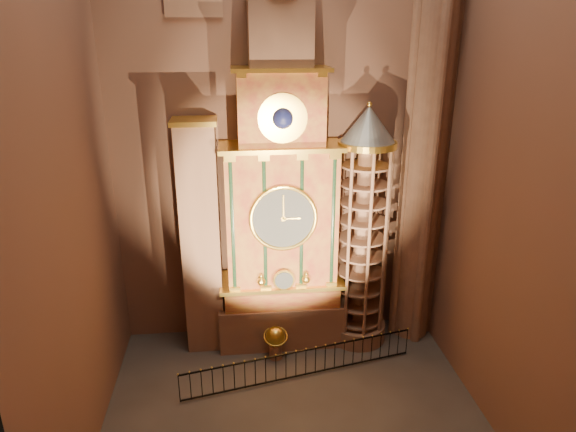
{
  "coord_description": "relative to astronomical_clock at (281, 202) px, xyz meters",
  "views": [
    {
      "loc": [
        -1.9,
        -15.31,
        13.52
      ],
      "look_at": [
        0.08,
        3.0,
        6.76
      ],
      "focal_mm": 32.0,
      "sensor_mm": 36.0,
      "label": 1
    }
  ],
  "objects": [
    {
      "name": "floor",
      "position": [
        0.0,
        -4.96,
        -6.68
      ],
      "size": [
        14.0,
        14.0,
        0.0
      ],
      "primitive_type": "plane",
      "color": "#383330",
      "rests_on": "ground"
    },
    {
      "name": "wall_back",
      "position": [
        0.0,
        1.04,
        4.32
      ],
      "size": [
        22.0,
        0.0,
        22.0
      ],
      "primitive_type": "plane",
      "rotation": [
        1.57,
        0.0,
        0.0
      ],
      "color": "brown",
      "rests_on": "floor"
    },
    {
      "name": "wall_left",
      "position": [
        -7.0,
        -4.96,
        4.32
      ],
      "size": [
        0.0,
        22.0,
        22.0
      ],
      "primitive_type": "plane",
      "rotation": [
        1.57,
        0.0,
        1.57
      ],
      "color": "brown",
      "rests_on": "floor"
    },
    {
      "name": "wall_right",
      "position": [
        7.0,
        -4.96,
        4.32
      ],
      "size": [
        0.0,
        22.0,
        22.0
      ],
      "primitive_type": "plane",
      "rotation": [
        1.57,
        0.0,
        -1.57
      ],
      "color": "brown",
      "rests_on": "floor"
    },
    {
      "name": "astronomical_clock",
      "position": [
        0.0,
        0.0,
        0.0
      ],
      "size": [
        5.6,
        2.41,
        16.7
      ],
      "color": "#8C634C",
      "rests_on": "floor"
    },
    {
      "name": "portrait_tower",
      "position": [
        -3.4,
        0.02,
        -1.53
      ],
      "size": [
        1.8,
        1.6,
        10.2
      ],
      "color": "#8C634C",
      "rests_on": "floor"
    },
    {
      "name": "stair_turret",
      "position": [
        3.5,
        -0.26,
        -1.41
      ],
      "size": [
        2.5,
        2.5,
        10.8
      ],
      "color": "#8C634C",
      "rests_on": "floor"
    },
    {
      "name": "gothic_pier",
      "position": [
        6.1,
        0.04,
        4.32
      ],
      "size": [
        2.04,
        2.04,
        22.0
      ],
      "color": "#8C634C",
      "rests_on": "floor"
    },
    {
      "name": "celestial_globe",
      "position": [
        -0.39,
        -1.43,
        -5.77
      ],
      "size": [
        1.05,
        0.99,
        1.51
      ],
      "color": "#8C634C",
      "rests_on": "floor"
    },
    {
      "name": "iron_railing",
      "position": [
        0.51,
        -2.9,
        -6.01
      ],
      "size": [
        9.6,
        2.14,
        1.23
      ],
      "color": "black",
      "rests_on": "floor"
    }
  ]
}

